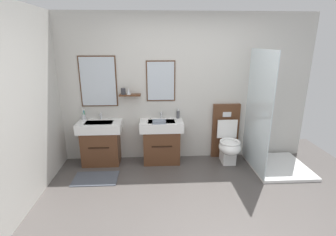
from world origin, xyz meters
TOP-DOWN VIEW (x-y plane):
  - ground_plane at (0.00, 0.00)m, footprint 5.64×4.86m
  - wall_back at (-0.02, 1.77)m, footprint 4.44×0.27m
  - bath_mat at (-1.43, 0.97)m, footprint 0.68×0.44m
  - vanity_sink_left at (-1.43, 1.54)m, footprint 0.74×0.43m
  - tap_on_left_sink at (-1.43, 1.68)m, footprint 0.03×0.13m
  - vanity_sink_right at (-0.38, 1.54)m, footprint 0.74×0.43m
  - tap_on_right_sink at (-0.38, 1.68)m, footprint 0.03×0.13m
  - toilet at (0.78, 1.51)m, footprint 0.48×0.63m
  - toothbrush_cup at (-1.72, 1.67)m, footprint 0.07×0.07m
  - soap_dispenser at (-0.08, 1.68)m, footprint 0.06×0.06m
  - folded_hand_towel at (-0.42, 1.42)m, footprint 0.22×0.16m
  - shower_tray at (1.40, 1.18)m, footprint 0.91×0.97m

SIDE VIEW (x-z plane):
  - ground_plane at x=0.00m, z-range -0.10..0.00m
  - bath_mat at x=-1.43m, z-range 0.00..0.01m
  - toilet at x=0.78m, z-range -0.12..0.88m
  - vanity_sink_left at x=-1.43m, z-range 0.02..0.78m
  - vanity_sink_right at x=-0.38m, z-range 0.02..0.78m
  - shower_tray at x=1.40m, z-range -0.56..1.39m
  - folded_hand_towel at x=-0.42m, z-range 0.76..0.80m
  - toothbrush_cup at x=-1.72m, z-range 0.71..0.92m
  - tap_on_left_sink at x=-1.43m, z-range 0.77..0.88m
  - tap_on_right_sink at x=-0.38m, z-range 0.77..0.88m
  - soap_dispenser at x=-0.08m, z-range 0.74..0.91m
  - wall_back at x=-0.02m, z-range 0.00..2.53m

